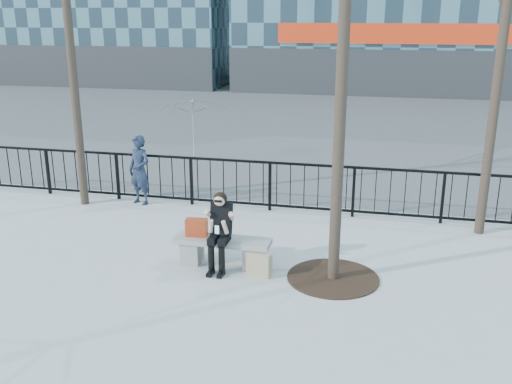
# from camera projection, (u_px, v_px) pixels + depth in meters

# --- Properties ---
(ground) EXTENTS (120.00, 120.00, 0.00)m
(ground) POSITION_uv_depth(u_px,v_px,m) (223.00, 265.00, 9.80)
(ground) COLOR #A7A7A1
(ground) RESTS_ON ground
(street_surface) EXTENTS (60.00, 23.00, 0.01)m
(street_surface) POSITION_uv_depth(u_px,v_px,m) (324.00, 118.00, 23.75)
(street_surface) COLOR #474747
(street_surface) RESTS_ON ground
(railing) EXTENTS (14.00, 0.06, 1.10)m
(railing) POSITION_uv_depth(u_px,v_px,m) (261.00, 185.00, 12.43)
(railing) COLOR black
(railing) RESTS_ON ground
(tree_grate) EXTENTS (1.50, 1.50, 0.02)m
(tree_grate) POSITION_uv_depth(u_px,v_px,m) (333.00, 278.00, 9.30)
(tree_grate) COLOR black
(tree_grate) RESTS_ON ground
(bench_main) EXTENTS (1.65, 0.46, 0.49)m
(bench_main) POSITION_uv_depth(u_px,v_px,m) (223.00, 249.00, 9.71)
(bench_main) COLOR slate
(bench_main) RESTS_ON ground
(seated_woman) EXTENTS (0.50, 0.64, 1.34)m
(seated_woman) POSITION_uv_depth(u_px,v_px,m) (219.00, 232.00, 9.45)
(seated_woman) COLOR black
(seated_woman) RESTS_ON ground
(handbag) EXTENTS (0.38, 0.21, 0.30)m
(handbag) POSITION_uv_depth(u_px,v_px,m) (197.00, 227.00, 9.73)
(handbag) COLOR #A83214
(handbag) RESTS_ON bench_main
(shopping_bag) EXTENTS (0.44, 0.25, 0.39)m
(shopping_bag) POSITION_uv_depth(u_px,v_px,m) (259.00, 264.00, 9.36)
(shopping_bag) COLOR tan
(shopping_bag) RESTS_ON ground
(standing_man) EXTENTS (0.67, 0.55, 1.57)m
(standing_man) POSITION_uv_depth(u_px,v_px,m) (140.00, 170.00, 12.77)
(standing_man) COLOR black
(standing_man) RESTS_ON ground
(vendor_umbrella) EXTENTS (2.67, 2.69, 1.86)m
(vendor_umbrella) POSITION_uv_depth(u_px,v_px,m) (194.00, 130.00, 16.49)
(vendor_umbrella) COLOR yellow
(vendor_umbrella) RESTS_ON ground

